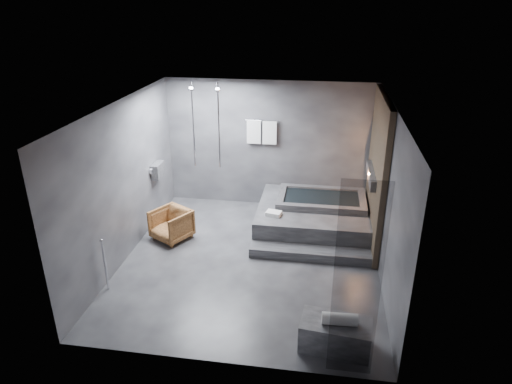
# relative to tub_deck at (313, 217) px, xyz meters

# --- Properties ---
(room) EXTENTS (5.00, 5.04, 2.82)m
(room) POSITION_rel_tub_deck_xyz_m (-0.65, -1.21, 1.48)
(room) COLOR #29292C
(room) RESTS_ON ground
(tub_deck) EXTENTS (2.20, 2.00, 0.50)m
(tub_deck) POSITION_rel_tub_deck_xyz_m (0.00, 0.00, 0.00)
(tub_deck) COLOR #2E2E30
(tub_deck) RESTS_ON ground
(tub_step) EXTENTS (2.20, 0.36, 0.18)m
(tub_step) POSITION_rel_tub_deck_xyz_m (0.00, -1.18, -0.16)
(tub_step) COLOR #2E2E30
(tub_step) RESTS_ON ground
(concrete_bench) EXTENTS (0.98, 0.61, 0.42)m
(concrete_bench) POSITION_rel_tub_deck_xyz_m (0.43, -3.43, -0.04)
(concrete_bench) COLOR #38393B
(concrete_bench) RESTS_ON ground
(driftwood_chair) EXTENTS (0.90, 0.91, 0.61)m
(driftwood_chair) POSITION_rel_tub_deck_xyz_m (-2.71, -0.87, 0.06)
(driftwood_chair) COLOR #4E2C13
(driftwood_chair) RESTS_ON ground
(rolled_towel) EXTENTS (0.47, 0.18, 0.17)m
(rolled_towel) POSITION_rel_tub_deck_xyz_m (0.47, -3.47, 0.25)
(rolled_towel) COLOR white
(rolled_towel) RESTS_ON concrete_bench
(deck_towel) EXTENTS (0.32, 0.26, 0.08)m
(deck_towel) POSITION_rel_tub_deck_xyz_m (-0.75, -0.55, 0.29)
(deck_towel) COLOR white
(deck_towel) RESTS_ON tub_deck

